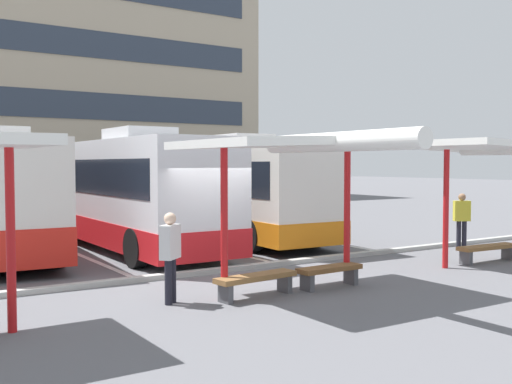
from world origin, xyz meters
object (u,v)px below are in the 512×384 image
bench_1 (256,280)px  waiting_shelter_2 (498,150)px  waiting_shelter_1 (299,146)px  bench_2 (330,272)px  coach_bus_1 (123,193)px  waiting_passenger_1 (462,216)px  coach_bus_2 (221,190)px  bench_3 (488,249)px  waiting_passenger_0 (170,251)px

bench_1 → waiting_shelter_2: bearing=-1.0°
waiting_shelter_1 → bench_2: 2.77m
coach_bus_1 → bench_1: 8.43m
bench_1 → waiting_shelter_2: 7.85m
waiting_shelter_2 → waiting_passenger_1: 3.51m
bench_2 → waiting_shelter_2: waiting_shelter_2 is taller
coach_bus_2 → waiting_shelter_2: coach_bus_2 is taller
coach_bus_1 → waiting_passenger_1: (8.60, -6.06, -0.71)m
coach_bus_2 → bench_3: coach_bus_2 is taller
coach_bus_1 → waiting_passenger_1: size_ratio=6.61×
coach_bus_1 → waiting_passenger_0: size_ratio=6.56×
coach_bus_1 → waiting_passenger_1: bearing=-35.2°
waiting_passenger_0 → bench_3: bearing=-1.9°
bench_1 → waiting_passenger_1: waiting_passenger_1 is taller
bench_1 → waiting_passenger_0: waiting_passenger_0 is taller
coach_bus_2 → bench_1: 10.13m
waiting_shelter_2 → waiting_passenger_1: bearing=54.9°
waiting_shelter_1 → bench_3: size_ratio=2.60×
waiting_passenger_1 → coach_bus_1: bearing=144.8°
coach_bus_1 → bench_3: 10.80m
waiting_shelter_2 → waiting_passenger_0: size_ratio=2.95×
waiting_passenger_1 → coach_bus_2: bearing=124.5°
coach_bus_2 → coach_bus_1: bearing=-169.7°
bench_3 → waiting_passenger_0: size_ratio=1.15×
coach_bus_2 → bench_2: (-2.61, -9.09, -1.33)m
coach_bus_2 → waiting_shelter_2: (2.99, -9.15, 1.30)m
waiting_shelter_1 → waiting_passenger_1: 8.74m
bench_1 → bench_3: same height
coach_bus_2 → waiting_passenger_0: bearing=-125.1°
waiting_shelter_1 → bench_3: (6.50, 0.29, -2.61)m
coach_bus_2 → bench_2: coach_bus_2 is taller
waiting_shelter_2 → waiting_passenger_0: 9.25m
coach_bus_1 → waiting_shelter_2: size_ratio=2.22×
bench_3 → waiting_passenger_1: waiting_passenger_1 is taller
waiting_passenger_1 → bench_2: bearing=-162.3°
bench_2 → waiting_passenger_1: waiting_passenger_1 is taller
coach_bus_1 → coach_bus_2: bearing=10.3°
bench_1 → bench_2: 1.80m
waiting_shelter_2 → waiting_passenger_1: waiting_shelter_2 is taller
bench_1 → waiting_passenger_0: bearing=165.1°
bench_3 → coach_bus_2: bearing=108.6°
bench_2 → coach_bus_2: bearing=74.0°
waiting_shelter_2 → waiting_passenger_0: waiting_shelter_2 is taller
coach_bus_1 → waiting_shelter_1: coach_bus_1 is taller
waiting_shelter_1 → bench_3: waiting_shelter_1 is taller
waiting_shelter_1 → bench_1: waiting_shelter_1 is taller
bench_2 → bench_3: same height
coach_bus_1 → bench_3: size_ratio=5.70×
bench_3 → waiting_passenger_0: 9.05m
bench_2 → waiting_passenger_1: bearing=17.7°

